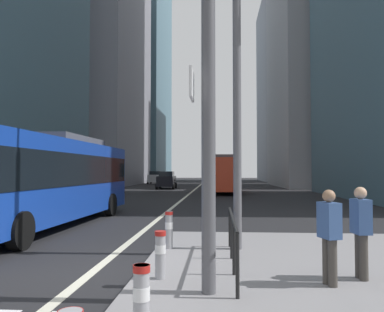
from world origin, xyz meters
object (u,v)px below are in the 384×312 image
(traffic_signal_gantry, at_px, (72,41))
(pedestrian_walking, at_px, (329,233))
(car_receding_far, at_px, (227,178))
(pedestrian_waiting, at_px, (361,228))
(car_receding_near, at_px, (225,177))
(car_oncoming_far, at_px, (155,177))
(bollard_left, at_px, (141,298))
(city_bus_red_receding, at_px, (225,173))
(city_bus_blue_oncoming, at_px, (46,176))
(bollard_back, at_px, (169,228))
(car_oncoming_mid, at_px, (167,180))
(street_lamp_post, at_px, (237,39))
(bollard_right, at_px, (160,252))

(traffic_signal_gantry, height_order, pedestrian_walking, traffic_signal_gantry)
(car_receding_far, distance_m, pedestrian_waiting, 50.79)
(car_receding_near, relative_size, car_oncoming_far, 0.95)
(bollard_left, bearing_deg, city_bus_red_receding, 87.30)
(city_bus_blue_oncoming, relative_size, bollard_back, 13.14)
(city_bus_blue_oncoming, distance_m, car_oncoming_mid, 29.12)
(car_receding_near, bearing_deg, car_oncoming_far, -149.37)
(car_receding_near, distance_m, bollard_left, 59.98)
(pedestrian_waiting, bearing_deg, traffic_signal_gantry, -168.88)
(pedestrian_waiting, bearing_deg, city_bus_red_receding, 93.66)
(city_bus_red_receding, bearing_deg, car_oncoming_far, 114.91)
(pedestrian_waiting, distance_m, pedestrian_walking, 0.77)
(car_receding_far, bearing_deg, city_bus_blue_oncoming, -99.58)
(city_bus_blue_oncoming, height_order, traffic_signal_gantry, traffic_signal_gantry)
(street_lamp_post, xyz_separation_m, bollard_right, (-1.48, -2.64, -4.67))
(street_lamp_post, bearing_deg, car_receding_far, 88.96)
(car_oncoming_mid, height_order, bollard_right, car_oncoming_mid)
(pedestrian_walking, bearing_deg, bollard_left, -140.34)
(street_lamp_post, distance_m, bollard_back, 4.93)
(car_oncoming_far, xyz_separation_m, bollard_back, (8.39, -48.64, -0.34))
(pedestrian_waiting, bearing_deg, car_receding_far, 91.29)
(car_receding_near, bearing_deg, pedestrian_waiting, -88.57)
(car_oncoming_far, bearing_deg, street_lamp_post, -78.31)
(bollard_right, bearing_deg, car_oncoming_far, 99.50)
(city_bus_red_receding, xyz_separation_m, bollard_left, (-1.49, -31.64, -1.22))
(pedestrian_waiting, bearing_deg, bollard_right, -176.56)
(car_oncoming_mid, distance_m, traffic_signal_gantry, 36.76)
(bollard_back, bearing_deg, car_oncoming_mid, 97.83)
(bollard_right, height_order, pedestrian_walking, pedestrian_walking)
(car_oncoming_far, distance_m, bollard_right, 51.94)
(city_bus_blue_oncoming, height_order, car_receding_near, city_bus_blue_oncoming)
(city_bus_blue_oncoming, bearing_deg, car_oncoming_mid, 89.23)
(bollard_left, bearing_deg, bollard_right, 93.67)
(city_bus_red_receding, bearing_deg, car_receding_near, 89.14)
(car_oncoming_mid, xyz_separation_m, pedestrian_walking, (7.58, -35.91, 0.02))
(city_bus_blue_oncoming, distance_m, bollard_back, 6.49)
(city_bus_blue_oncoming, distance_m, bollard_left, 10.54)
(car_receding_near, distance_m, pedestrian_walking, 57.72)
(car_receding_far, distance_m, bollard_right, 51.04)
(car_receding_near, relative_size, bollard_right, 5.12)
(traffic_signal_gantry, height_order, bollard_back, traffic_signal_gantry)
(car_receding_far, bearing_deg, pedestrian_walking, -89.45)
(car_receding_near, height_order, pedestrian_waiting, car_receding_near)
(pedestrian_walking, bearing_deg, pedestrian_waiting, 31.47)
(car_receding_far, distance_m, car_oncoming_far, 10.93)
(city_bus_red_receding, distance_m, street_lamp_post, 26.80)
(car_receding_far, distance_m, traffic_signal_gantry, 51.95)
(city_bus_blue_oncoming, bearing_deg, car_oncoming_far, 94.41)
(car_oncoming_mid, xyz_separation_m, traffic_signal_gantry, (3.39, -36.46, 3.14))
(city_bus_red_receding, relative_size, pedestrian_walking, 7.47)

